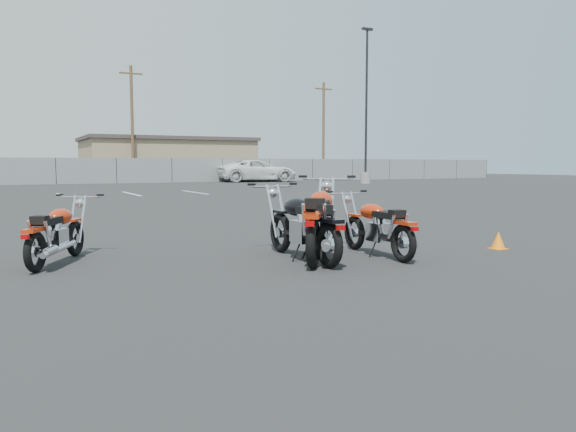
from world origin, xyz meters
name	(u,v)px	position (x,y,z in m)	size (l,w,h in m)	color
ground	(295,272)	(0.00, 0.00, 0.00)	(120.00, 120.00, 0.00)	black
motorcycle_front_red	(57,234)	(-2.62, 1.98, 0.41)	(1.19, 1.78, 0.91)	black
motorcycle_second_black	(304,226)	(0.53, 0.76, 0.48)	(0.84, 2.17, 1.06)	black
motorcycle_third_red	(320,221)	(0.79, 0.74, 0.53)	(1.79, 2.19, 1.18)	black
motorcycle_rear_red	(378,227)	(1.67, 0.56, 0.42)	(0.74, 1.91, 0.93)	black
training_cone_near	(498,240)	(3.79, 0.24, 0.14)	(0.24, 0.24, 0.28)	orange
light_pole_east	(366,143)	(19.54, 26.59, 2.81)	(0.80, 0.70, 10.69)	gray
chainlink_fence	(56,171)	(0.00, 35.00, 0.90)	(80.06, 0.06, 1.80)	slate
tan_building_east	(167,159)	(10.00, 44.00, 1.86)	(14.40, 9.40, 3.70)	#907B5C
utility_pole_c	(132,122)	(6.00, 39.00, 4.69)	(1.80, 0.24, 9.00)	#4D3723
utility_pole_d	(323,129)	(24.00, 40.00, 4.69)	(1.80, 0.24, 9.00)	#4D3723
parking_line_stripes	(23,196)	(-2.50, 20.00, 0.00)	(15.12, 4.00, 0.01)	silver
white_van	(258,164)	(14.40, 33.65, 1.33)	(7.02, 2.81, 2.67)	white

